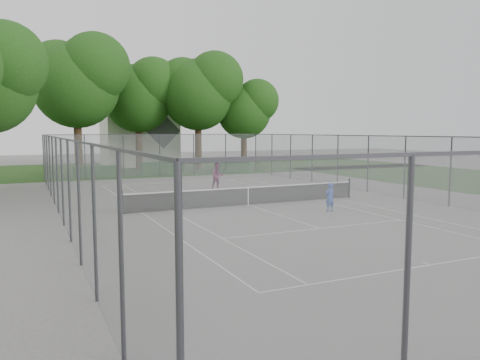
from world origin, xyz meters
name	(u,v)px	position (x,y,z in m)	size (l,w,h in m)	color
ground	(248,205)	(0.00, 0.00, 0.00)	(120.00, 120.00, 0.00)	slate
grass_far	(137,168)	(0.00, 26.00, 0.00)	(60.00, 20.00, 0.00)	#1D4012
court_markings	(248,205)	(0.00, 0.00, 0.01)	(11.03, 23.83, 0.01)	silver
tennis_net	(248,195)	(0.00, 0.00, 0.51)	(12.87, 0.10, 1.10)	black
perimeter_fence	(248,170)	(0.00, 0.00, 1.81)	(18.08, 34.08, 3.52)	#38383D
tree_far_left	(77,78)	(-5.94, 20.99, 8.26)	(8.36, 7.63, 12.02)	#392314
tree_far_midleft	(139,93)	(0.10, 24.65, 7.49)	(7.58, 6.92, 10.89)	#392314
tree_far_midright	(199,89)	(5.44, 22.23, 7.87)	(7.97, 7.28, 11.46)	#392314
tree_far_right	(245,107)	(10.17, 21.78, 6.18)	(6.26, 5.71, 8.99)	#392314
hedge_left	(98,172)	(-4.94, 17.89, 0.47)	(3.76, 1.13, 0.94)	#194A17
hedge_mid	(163,168)	(0.47, 17.95, 0.57)	(3.66, 1.04, 1.15)	#194A17
hedge_right	(234,167)	(7.45, 18.52, 0.45)	(2.99, 1.10, 0.90)	#194A17
house	(139,131)	(1.16, 29.56, 3.79)	(7.56, 5.86, 9.41)	silver
girl_player	(330,197)	(2.64, -3.36, 0.69)	(0.50, 0.33, 1.37)	#2E4DAE
woman_player	(217,176)	(1.04, 6.75, 0.86)	(0.84, 0.65, 1.72)	#732654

